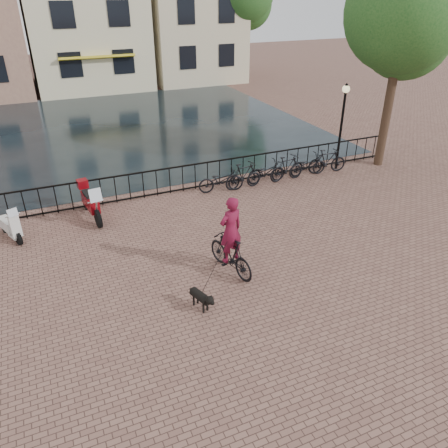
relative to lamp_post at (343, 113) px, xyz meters
name	(u,v)px	position (x,y,z in m)	size (l,w,h in m)	color
ground	(277,328)	(-7.20, -7.60, -2.38)	(100.00, 100.00, 0.00)	brown
canal_water	(119,128)	(-7.20, 9.70, -2.38)	(20.00, 20.00, 0.00)	black
railing	(170,181)	(-7.20, 0.40, -1.87)	(20.00, 0.05, 1.02)	black
canal_house_mid	(80,0)	(-6.70, 22.40, 3.52)	(8.00, 9.50, 11.80)	beige
tree_near_right	(405,12)	(2.00, -0.30, 3.60)	(4.48, 4.48, 8.24)	black
lamp_post	(343,113)	(0.00, 0.00, 0.00)	(0.30, 0.30, 3.45)	black
cyclist	(231,240)	(-7.23, -5.12, -1.39)	(0.94, 1.97, 2.59)	black
dog	(200,298)	(-8.53, -6.22, -2.10)	(0.51, 0.86, 0.55)	black
motorcycle	(90,199)	(-10.18, -0.43, -1.67)	(0.70, 2.01, 1.41)	maroon
scooter	(8,220)	(-12.66, -0.82, -1.75)	(0.86, 1.39, 1.25)	silver
parked_bike_0	(221,180)	(-5.40, -0.20, -1.93)	(0.60, 1.72, 0.90)	black
parked_bike_1	(244,175)	(-4.45, -0.20, -1.88)	(0.47, 1.66, 1.00)	black
parked_bike_2	(266,173)	(-3.50, -0.20, -1.93)	(0.60, 1.72, 0.90)	black
parked_bike_3	(287,168)	(-2.55, -0.20, -1.88)	(0.47, 1.66, 1.00)	black
parked_bike_4	(307,166)	(-1.60, -0.20, -1.93)	(0.60, 1.72, 0.90)	black
parked_bike_5	(327,161)	(-0.65, -0.20, -1.88)	(0.47, 1.66, 1.00)	black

